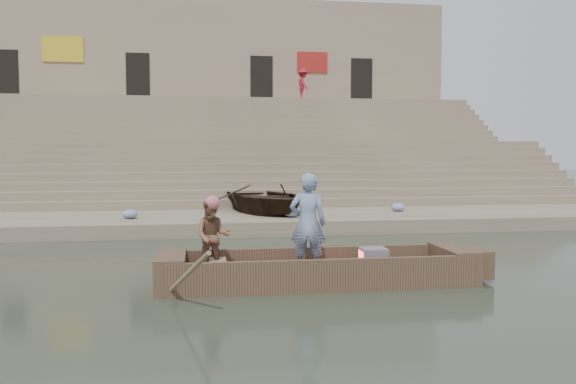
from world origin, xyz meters
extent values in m
plane|color=#293326|center=(0.00, 0.00, 0.00)|extent=(120.00, 120.00, 0.00)
cube|color=gray|center=(0.00, 8.00, 0.20)|extent=(32.00, 4.00, 0.40)
cube|color=gray|center=(0.00, 15.50, 1.40)|extent=(32.00, 3.00, 2.80)
cube|color=gray|center=(0.00, 22.50, 2.60)|extent=(32.00, 3.00, 5.20)
cube|color=gray|center=(0.00, 10.25, 0.35)|extent=(32.00, 0.50, 0.70)
cube|color=gray|center=(0.00, 10.75, 0.50)|extent=(32.00, 0.50, 1.00)
cube|color=gray|center=(0.00, 11.25, 0.65)|extent=(32.00, 0.50, 1.30)
cube|color=gray|center=(0.00, 11.75, 0.80)|extent=(32.00, 0.50, 1.60)
cube|color=gray|center=(0.00, 12.25, 0.95)|extent=(32.00, 0.50, 1.90)
cube|color=gray|center=(0.00, 12.75, 1.10)|extent=(32.00, 0.50, 2.20)
cube|color=gray|center=(0.00, 13.25, 1.25)|extent=(32.00, 0.50, 2.50)
cube|color=gray|center=(0.00, 13.75, 1.40)|extent=(32.00, 0.50, 2.80)
cube|color=gray|center=(0.00, 17.25, 1.55)|extent=(32.00, 0.50, 3.10)
cube|color=gray|center=(0.00, 17.75, 1.70)|extent=(32.00, 0.50, 3.40)
cube|color=gray|center=(0.00, 18.25, 1.85)|extent=(32.00, 0.50, 3.70)
cube|color=gray|center=(0.00, 18.75, 2.00)|extent=(32.00, 0.50, 4.00)
cube|color=gray|center=(0.00, 19.25, 2.15)|extent=(32.00, 0.50, 4.30)
cube|color=gray|center=(0.00, 19.75, 2.30)|extent=(32.00, 0.50, 4.60)
cube|color=gray|center=(0.00, 20.25, 2.45)|extent=(32.00, 0.50, 4.90)
cube|color=gray|center=(0.00, 20.75, 2.60)|extent=(32.00, 0.50, 5.20)
cube|color=gray|center=(0.00, 26.50, 5.60)|extent=(32.00, 5.00, 11.20)
cube|color=black|center=(-9.00, 24.05, 6.60)|extent=(1.30, 0.18, 2.60)
cube|color=black|center=(-2.00, 24.05, 6.60)|extent=(1.30, 0.18, 2.60)
cube|color=black|center=(5.00, 24.05, 6.60)|extent=(1.30, 0.18, 2.60)
cube|color=black|center=(11.00, 24.05, 6.60)|extent=(1.30, 0.18, 2.60)
cube|color=gold|center=(-6.00, 23.98, 8.00)|extent=(2.20, 0.10, 1.40)
cube|color=maroon|center=(8.00, 23.98, 7.60)|extent=(1.80, 0.10, 1.20)
cube|color=brown|center=(3.51, 0.24, 0.11)|extent=(5.00, 1.30, 0.22)
cube|color=brown|center=(3.51, -0.38, 0.28)|extent=(5.20, 0.12, 0.56)
cube|color=brown|center=(3.51, 0.86, 0.28)|extent=(5.20, 0.12, 0.56)
cube|color=brown|center=(0.96, 0.24, 0.30)|extent=(0.50, 1.30, 0.60)
cube|color=brown|center=(6.06, 0.24, 0.30)|extent=(0.50, 1.30, 0.60)
cube|color=brown|center=(6.46, 0.24, 0.32)|extent=(0.35, 0.90, 0.50)
cube|color=#937A5B|center=(1.76, 0.24, 0.40)|extent=(0.30, 1.20, 0.08)
cylinder|color=#937A5B|center=(1.11, -0.66, 0.30)|extent=(1.03, 2.10, 1.36)
sphere|color=#CC6573|center=(1.67, 0.41, 1.46)|extent=(0.26, 0.26, 0.26)
imported|color=navy|center=(3.33, 0.25, 1.10)|extent=(0.71, 0.54, 1.75)
imported|color=#21643D|center=(1.67, 0.41, 0.87)|extent=(0.66, 0.54, 1.30)
cube|color=slate|center=(4.53, 0.24, 0.42)|extent=(0.46, 0.42, 0.40)
cube|color=#E5593F|center=(4.32, 0.24, 0.42)|extent=(0.04, 0.34, 0.32)
imported|color=#2D2116|center=(3.50, 8.71, 0.86)|extent=(4.21, 5.09, 0.92)
imported|color=maroon|center=(7.12, 22.15, 6.08)|extent=(0.77, 1.19, 1.75)
ellipsoid|color=#3F5999|center=(7.85, 8.37, 0.53)|extent=(0.44, 0.44, 0.26)
ellipsoid|color=#3F5999|center=(4.13, 7.24, 0.53)|extent=(0.44, 0.44, 0.26)
ellipsoid|color=#3F5999|center=(-0.58, 7.57, 0.53)|extent=(0.44, 0.44, 0.26)
camera|label=1|loc=(1.49, -9.63, 2.35)|focal=35.86mm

